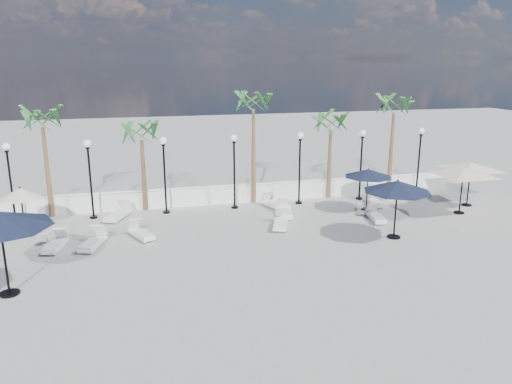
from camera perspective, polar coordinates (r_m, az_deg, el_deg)
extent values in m
plane|color=gray|center=(19.95, 1.30, -7.11)|extent=(100.00, 100.00, 0.00)
cube|color=white|center=(26.74, -2.89, -0.31)|extent=(26.00, 0.30, 0.90)
cube|color=white|center=(26.60, -2.90, 0.77)|extent=(26.00, 0.12, 0.08)
cylinder|color=black|center=(26.06, -25.74, -3.16)|extent=(0.36, 0.36, 0.10)
cylinder|color=black|center=(25.63, -26.17, 0.46)|extent=(0.10, 0.10, 3.50)
cylinder|color=black|center=(25.30, -26.61, 4.19)|extent=(0.18, 0.18, 0.10)
sphere|color=white|center=(25.27, -26.67, 4.66)|extent=(0.36, 0.36, 0.36)
cylinder|color=black|center=(25.53, -18.05, -2.73)|extent=(0.36, 0.36, 0.10)
cylinder|color=black|center=(25.09, -18.36, 0.97)|extent=(0.10, 0.10, 3.50)
cylinder|color=black|center=(24.75, -18.69, 4.79)|extent=(0.18, 0.18, 0.10)
sphere|color=white|center=(24.72, -18.73, 5.26)|extent=(0.36, 0.36, 0.36)
cylinder|color=black|center=(25.48, -10.19, -2.25)|extent=(0.36, 0.36, 0.10)
cylinder|color=black|center=(25.04, -10.37, 1.47)|extent=(0.10, 0.10, 3.50)
cylinder|color=black|center=(24.70, -10.56, 5.30)|extent=(0.18, 0.18, 0.10)
sphere|color=white|center=(24.67, -10.58, 5.78)|extent=(0.36, 0.36, 0.36)
cylinder|color=black|center=(25.90, -2.45, -1.73)|extent=(0.36, 0.36, 0.10)
cylinder|color=black|center=(25.47, -2.49, 1.93)|extent=(0.10, 0.10, 3.50)
cylinder|color=black|center=(25.14, -2.54, 5.71)|extent=(0.18, 0.18, 0.10)
sphere|color=white|center=(25.10, -2.54, 6.18)|extent=(0.36, 0.36, 0.36)
cylinder|color=black|center=(26.78, 4.91, -1.21)|extent=(0.36, 0.36, 0.10)
cylinder|color=black|center=(26.36, 4.99, 2.34)|extent=(0.10, 0.10, 3.50)
cylinder|color=black|center=(26.04, 5.07, 5.99)|extent=(0.18, 0.18, 0.10)
sphere|color=white|center=(26.01, 5.09, 6.45)|extent=(0.36, 0.36, 0.36)
cylinder|color=black|center=(28.07, 11.69, -0.71)|extent=(0.36, 0.36, 0.10)
cylinder|color=black|center=(27.67, 11.88, 2.68)|extent=(0.10, 0.10, 3.50)
cylinder|color=black|center=(27.36, 12.07, 6.16)|extent=(0.18, 0.18, 0.10)
sphere|color=white|center=(27.33, 12.09, 6.59)|extent=(0.36, 0.36, 0.36)
cylinder|color=black|center=(29.72, 17.80, -0.25)|extent=(0.36, 0.36, 0.10)
cylinder|color=black|center=(29.34, 18.07, 2.95)|extent=(0.10, 0.10, 3.50)
cylinder|color=black|center=(29.05, 18.34, 6.23)|extent=(0.18, 0.18, 0.10)
sphere|color=white|center=(29.02, 18.37, 6.64)|extent=(0.36, 0.36, 0.36)
cone|color=brown|center=(26.01, -22.71, 2.06)|extent=(0.28, 0.28, 4.40)
cone|color=brown|center=(25.77, -12.71, 1.84)|extent=(0.28, 0.28, 3.60)
cone|color=brown|center=(26.33, -0.29, 4.05)|extent=(0.28, 0.28, 5.00)
cone|color=brown|center=(27.75, 8.39, 3.19)|extent=(0.28, 0.28, 3.80)
cone|color=brown|center=(29.26, 15.17, 4.24)|extent=(0.28, 0.28, 4.60)
cube|color=silver|center=(21.95, -21.92, -5.75)|extent=(0.92, 1.77, 0.09)
cube|color=silver|center=(21.72, -22.15, -5.71)|extent=(0.76, 1.23, 0.09)
cube|color=silver|center=(22.45, -21.41, -4.33)|extent=(0.60, 0.50, 0.53)
cube|color=silver|center=(21.64, -18.13, -5.66)|extent=(1.14, 1.90, 0.10)
cube|color=silver|center=(21.40, -18.40, -5.62)|extent=(0.92, 1.33, 0.10)
cube|color=silver|center=(22.16, -17.50, -4.14)|extent=(0.67, 0.58, 0.56)
cube|color=silver|center=(25.05, -15.48, -2.62)|extent=(1.39, 2.03, 0.10)
cube|color=silver|center=(24.79, -15.75, -2.54)|extent=(1.09, 1.44, 0.10)
cube|color=silver|center=(25.62, -14.78, -1.27)|extent=(0.74, 0.67, 0.60)
cube|color=silver|center=(22.20, -12.94, -4.79)|extent=(1.19, 1.75, 0.09)
cube|color=silver|center=(21.97, -12.70, -4.71)|extent=(0.93, 1.24, 0.09)
cube|color=silver|center=(22.67, -13.72, -3.52)|extent=(0.64, 0.57, 0.52)
cube|color=silver|center=(25.84, 2.24, -1.55)|extent=(1.25, 1.92, 0.10)
cube|color=silver|center=(25.62, 2.59, -1.44)|extent=(0.99, 1.36, 0.10)
cube|color=silver|center=(26.30, 1.26, -0.41)|extent=(0.69, 0.62, 0.57)
cube|color=silver|center=(24.63, 3.28, -2.40)|extent=(0.92, 1.92, 0.10)
cube|color=silver|center=(24.36, 3.36, -2.33)|extent=(0.78, 1.33, 0.10)
cube|color=silver|center=(25.23, 3.08, -1.09)|extent=(0.64, 0.53, 0.58)
cube|color=silver|center=(23.01, 2.83, -3.65)|extent=(1.20, 1.95, 0.10)
cube|color=silver|center=(22.74, 2.81, -3.59)|extent=(0.96, 1.37, 0.10)
cube|color=silver|center=(23.61, 2.93, -2.22)|extent=(0.69, 0.61, 0.58)
cube|color=silver|center=(24.55, 13.55, -2.89)|extent=(0.85, 1.77, 0.09)
cube|color=silver|center=(24.31, 13.72, -2.83)|extent=(0.72, 1.22, 0.09)
cube|color=silver|center=(25.08, 13.14, -1.67)|extent=(0.59, 0.49, 0.53)
cube|color=silver|center=(27.12, 13.34, -1.17)|extent=(0.84, 1.77, 0.09)
cube|color=silver|center=(26.88, 13.50, -1.10)|extent=(0.71, 1.22, 0.09)
cube|color=silver|center=(27.66, 12.96, -0.10)|extent=(0.59, 0.48, 0.53)
cylinder|color=silver|center=(22.58, -22.70, -5.59)|extent=(0.37, 0.37, 0.03)
cylinder|color=silver|center=(22.52, -22.75, -5.09)|extent=(0.06, 0.06, 0.45)
cylinder|color=silver|center=(22.44, -22.81, -4.53)|extent=(0.48, 0.48, 0.03)
cylinder|color=silver|center=(28.35, 15.03, -0.83)|extent=(0.43, 0.43, 0.03)
cylinder|color=silver|center=(28.29, 15.06, -0.37)|extent=(0.06, 0.06, 0.51)
cylinder|color=silver|center=(28.23, 15.09, 0.15)|extent=(0.55, 0.55, 0.03)
cylinder|color=black|center=(18.61, -26.33, -10.34)|extent=(0.64, 0.64, 0.07)
cylinder|color=black|center=(18.11, -26.83, -6.42)|extent=(0.08, 0.08, 2.80)
cylinder|color=black|center=(22.51, 15.46, -4.96)|extent=(0.58, 0.58, 0.06)
cylinder|color=black|center=(22.13, 15.68, -2.01)|extent=(0.07, 0.07, 2.49)
cone|color=black|center=(21.86, 15.87, 0.64)|extent=(2.90, 2.90, 0.47)
sphere|color=black|center=(21.80, 15.92, 1.30)|extent=(0.08, 0.08, 0.08)
cylinder|color=black|center=(26.23, 12.47, -1.93)|extent=(0.49, 0.49, 0.05)
cylinder|color=black|center=(25.95, 12.60, 0.22)|extent=(0.06, 0.06, 2.09)
cone|color=black|center=(25.75, 12.71, 2.13)|extent=(2.44, 2.44, 0.39)
sphere|color=black|center=(25.70, 12.74, 2.60)|extent=(0.07, 0.07, 0.07)
cylinder|color=black|center=(27.03, 22.18, -2.19)|extent=(0.52, 0.52, 0.06)
cylinder|color=black|center=(26.75, 22.42, 0.09)|extent=(0.07, 0.07, 2.28)
pyramid|color=beige|center=(26.49, 22.67, 2.52)|extent=(5.05, 5.05, 0.35)
cylinder|color=black|center=(28.60, 22.93, -1.36)|extent=(0.53, 0.53, 0.06)
cylinder|color=black|center=(28.32, 23.15, 0.80)|extent=(0.07, 0.07, 2.28)
pyramid|color=beige|center=(28.08, 23.40, 3.10)|extent=(4.96, 4.96, 0.36)
cylinder|color=black|center=(24.19, -24.82, -4.45)|extent=(0.56, 0.56, 0.06)
cylinder|color=black|center=(23.89, -25.09, -2.14)|extent=(0.07, 0.07, 2.10)
cone|color=beige|center=(23.67, -25.32, -0.13)|extent=(1.80, 1.80, 0.45)
sphere|color=black|center=(23.61, -25.39, 0.46)|extent=(0.08, 0.08, 0.08)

